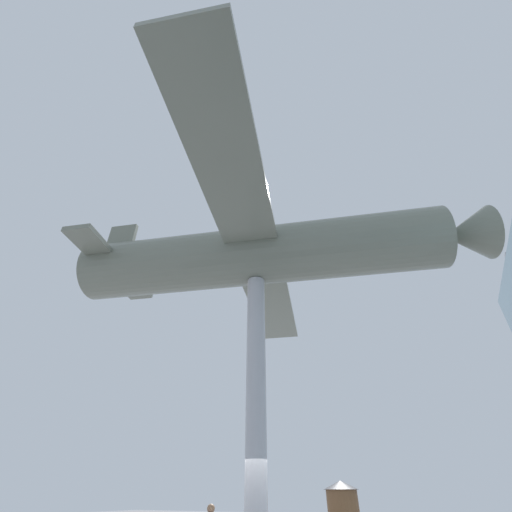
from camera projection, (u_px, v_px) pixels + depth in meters
name	position (u px, v px, depth m)	size (l,w,h in m)	color
support_pylon_central	(256.00, 402.00, 9.30)	(0.56, 0.56, 7.68)	#B7B7BC
suspended_airplane	(266.00, 255.00, 12.05)	(14.95, 14.15, 3.19)	slate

